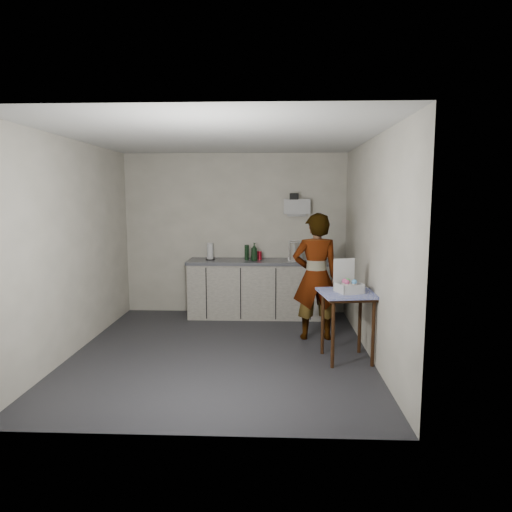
{
  "coord_description": "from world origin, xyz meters",
  "views": [
    {
      "loc": [
        0.65,
        -5.43,
        1.92
      ],
      "look_at": [
        0.41,
        0.45,
        1.14
      ],
      "focal_mm": 32.0,
      "sensor_mm": 36.0,
      "label": 1
    }
  ],
  "objects_px": {
    "side_table": "(348,301)",
    "soap_bottle": "(254,252)",
    "soda_can": "(259,255)",
    "dish_rack": "(301,256)",
    "kitchen_counter": "(259,290)",
    "paper_towel": "(210,252)",
    "bakery_box": "(348,285)",
    "standing_man": "(316,277)",
    "dark_bottle": "(247,252)"
  },
  "relations": [
    {
      "from": "soda_can",
      "to": "paper_towel",
      "type": "distance_m",
      "value": 0.78
    },
    {
      "from": "paper_towel",
      "to": "standing_man",
      "type": "bearing_deg",
      "value": -35.39
    },
    {
      "from": "side_table",
      "to": "paper_towel",
      "type": "distance_m",
      "value": 2.7
    },
    {
      "from": "side_table",
      "to": "soda_can",
      "type": "bearing_deg",
      "value": 110.81
    },
    {
      "from": "kitchen_counter",
      "to": "side_table",
      "type": "height_order",
      "value": "kitchen_counter"
    },
    {
      "from": "soap_bottle",
      "to": "soda_can",
      "type": "xyz_separation_m",
      "value": [
        0.08,
        0.12,
        -0.07
      ]
    },
    {
      "from": "side_table",
      "to": "soap_bottle",
      "type": "height_order",
      "value": "soap_bottle"
    },
    {
      "from": "soda_can",
      "to": "dark_bottle",
      "type": "relative_size",
      "value": 0.56
    },
    {
      "from": "kitchen_counter",
      "to": "dish_rack",
      "type": "xyz_separation_m",
      "value": [
        0.66,
        0.04,
        0.55
      ]
    },
    {
      "from": "soap_bottle",
      "to": "soda_can",
      "type": "bearing_deg",
      "value": 55.98
    },
    {
      "from": "paper_towel",
      "to": "bakery_box",
      "type": "xyz_separation_m",
      "value": [
        1.87,
        -1.93,
        -0.14
      ]
    },
    {
      "from": "kitchen_counter",
      "to": "paper_towel",
      "type": "xyz_separation_m",
      "value": [
        -0.77,
        0.0,
        0.61
      ]
    },
    {
      "from": "standing_man",
      "to": "soda_can",
      "type": "relative_size",
      "value": 12.54
    },
    {
      "from": "standing_man",
      "to": "dark_bottle",
      "type": "relative_size",
      "value": 7.07
    },
    {
      "from": "side_table",
      "to": "soap_bottle",
      "type": "relative_size",
      "value": 2.91
    },
    {
      "from": "side_table",
      "to": "standing_man",
      "type": "bearing_deg",
      "value": 102.43
    },
    {
      "from": "soda_can",
      "to": "dish_rack",
      "type": "distance_m",
      "value": 0.66
    },
    {
      "from": "kitchen_counter",
      "to": "standing_man",
      "type": "relative_size",
      "value": 1.32
    },
    {
      "from": "bakery_box",
      "to": "soda_can",
      "type": "bearing_deg",
      "value": 100.66
    },
    {
      "from": "kitchen_counter",
      "to": "soda_can",
      "type": "relative_size",
      "value": 16.53
    },
    {
      "from": "dark_bottle",
      "to": "paper_towel",
      "type": "relative_size",
      "value": 0.9
    },
    {
      "from": "paper_towel",
      "to": "dish_rack",
      "type": "height_order",
      "value": "dish_rack"
    },
    {
      "from": "soda_can",
      "to": "dish_rack",
      "type": "bearing_deg",
      "value": -1.61
    },
    {
      "from": "soap_bottle",
      "to": "standing_man",
      "type": "bearing_deg",
      "value": -50.52
    },
    {
      "from": "dark_bottle",
      "to": "standing_man",
      "type": "bearing_deg",
      "value": -48.67
    },
    {
      "from": "soap_bottle",
      "to": "bakery_box",
      "type": "distance_m",
      "value": 2.21
    },
    {
      "from": "soda_can",
      "to": "dish_rack",
      "type": "xyz_separation_m",
      "value": [
        0.66,
        -0.02,
        0.0
      ]
    },
    {
      "from": "bakery_box",
      "to": "kitchen_counter",
      "type": "bearing_deg",
      "value": 101.53
    },
    {
      "from": "kitchen_counter",
      "to": "side_table",
      "type": "xyz_separation_m",
      "value": [
        1.1,
        -1.92,
        0.28
      ]
    },
    {
      "from": "kitchen_counter",
      "to": "soda_can",
      "type": "bearing_deg",
      "value": 82.75
    },
    {
      "from": "kitchen_counter",
      "to": "bakery_box",
      "type": "bearing_deg",
      "value": -60.32
    },
    {
      "from": "side_table",
      "to": "soda_can",
      "type": "height_order",
      "value": "soda_can"
    },
    {
      "from": "soap_bottle",
      "to": "dish_rack",
      "type": "bearing_deg",
      "value": 7.53
    },
    {
      "from": "side_table",
      "to": "dish_rack",
      "type": "relative_size",
      "value": 1.89
    },
    {
      "from": "side_table",
      "to": "soda_can",
      "type": "distance_m",
      "value": 2.27
    },
    {
      "from": "soap_bottle",
      "to": "dish_rack",
      "type": "xyz_separation_m",
      "value": [
        0.73,
        0.1,
        -0.07
      ]
    },
    {
      "from": "soda_can",
      "to": "dark_bottle",
      "type": "distance_m",
      "value": 0.21
    },
    {
      "from": "bakery_box",
      "to": "side_table",
      "type": "bearing_deg",
      "value": 74.36
    },
    {
      "from": "soda_can",
      "to": "paper_towel",
      "type": "xyz_separation_m",
      "value": [
        -0.78,
        -0.05,
        0.06
      ]
    },
    {
      "from": "kitchen_counter",
      "to": "bakery_box",
      "type": "distance_m",
      "value": 2.27
    },
    {
      "from": "paper_towel",
      "to": "bakery_box",
      "type": "relative_size",
      "value": 0.71
    },
    {
      "from": "side_table",
      "to": "soap_bottle",
      "type": "distance_m",
      "value": 2.22
    },
    {
      "from": "soda_can",
      "to": "dish_rack",
      "type": "height_order",
      "value": "dish_rack"
    },
    {
      "from": "soda_can",
      "to": "bakery_box",
      "type": "height_order",
      "value": "bakery_box"
    },
    {
      "from": "kitchen_counter",
      "to": "side_table",
      "type": "bearing_deg",
      "value": -60.15
    },
    {
      "from": "paper_towel",
      "to": "soap_bottle",
      "type": "bearing_deg",
      "value": -5.0
    },
    {
      "from": "kitchen_counter",
      "to": "soap_bottle",
      "type": "relative_size",
      "value": 8.0
    },
    {
      "from": "standing_man",
      "to": "soap_bottle",
      "type": "bearing_deg",
      "value": -54.3
    },
    {
      "from": "side_table",
      "to": "dark_bottle",
      "type": "relative_size",
      "value": 3.4
    },
    {
      "from": "standing_man",
      "to": "bakery_box",
      "type": "relative_size",
      "value": 4.49
    }
  ]
}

